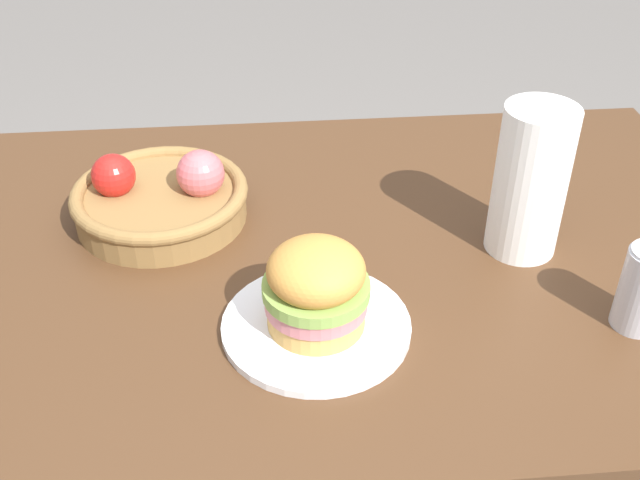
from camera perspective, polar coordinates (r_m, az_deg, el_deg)
name	(u,v)px	position (r m, az deg, el deg)	size (l,w,h in m)	color
dining_table	(324,300)	(1.28, 0.28, -4.44)	(1.40, 0.90, 0.75)	#4C301C
plate	(316,326)	(1.07, -0.28, -6.37)	(0.26, 0.26, 0.01)	white
sandwich	(316,287)	(1.02, -0.29, -3.49)	(0.14, 0.14, 0.13)	tan
fruit_basket	(161,198)	(1.30, -11.68, 3.08)	(0.29, 0.29, 0.12)	olive
paper_towel_roll	(530,182)	(1.20, 15.29, 4.19)	(0.11, 0.11, 0.24)	white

